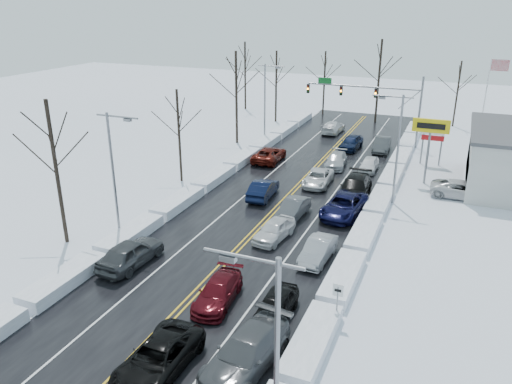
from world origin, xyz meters
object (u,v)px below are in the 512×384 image
at_px(oncoming_car_0, 263,197).
at_px(tires_plus_sign, 431,130).
at_px(flagpole, 487,97).
at_px(traffic_signal_mast, 375,96).

bearing_deg(oncoming_car_0, tires_plus_sign, -148.27).
relative_size(tires_plus_sign, flagpole, 0.60).
xyz_separation_m(tires_plus_sign, oncoming_car_0, (-12.40, -9.00, -4.99)).
height_order(traffic_signal_mast, oncoming_car_0, traffic_signal_mast).
bearing_deg(oncoming_car_0, flagpole, -130.81).
height_order(tires_plus_sign, flagpole, flagpole).
distance_m(tires_plus_sign, flagpole, 14.79).
bearing_deg(traffic_signal_mast, tires_plus_sign, -59.54).
relative_size(traffic_signal_mast, oncoming_car_0, 2.86).
xyz_separation_m(traffic_signal_mast, oncoming_car_0, (-5.35, -20.99, -5.48)).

